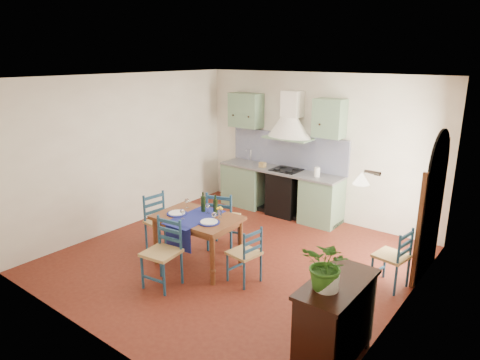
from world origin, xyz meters
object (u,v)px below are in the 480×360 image
(dining_table, at_px, (197,222))
(chair_near, at_px, (163,252))
(potted_plant, at_px, (328,265))
(sideboard, at_px, (335,319))

(dining_table, height_order, chair_near, dining_table)
(potted_plant, bearing_deg, dining_table, 160.47)
(sideboard, height_order, potted_plant, potted_plant)
(sideboard, relative_size, potted_plant, 2.05)
(chair_near, distance_m, potted_plant, 2.64)
(chair_near, distance_m, sideboard, 2.56)
(dining_table, xyz_separation_m, sideboard, (2.59, -0.72, -0.19))
(dining_table, bearing_deg, sideboard, -15.52)
(chair_near, bearing_deg, dining_table, 92.42)
(chair_near, bearing_deg, potted_plant, -4.11)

